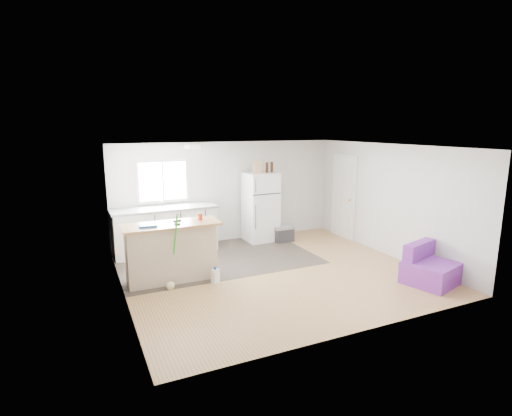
{
  "coord_description": "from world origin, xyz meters",
  "views": [
    {
      "loc": [
        -3.35,
        -6.45,
        2.76
      ],
      "look_at": [
        -0.07,
        0.7,
        1.14
      ],
      "focal_mm": 28.0,
      "sensor_mm": 36.0,
      "label": 1
    }
  ],
  "objects": [
    {
      "name": "room",
      "position": [
        0.0,
        0.0,
        1.2
      ],
      "size": [
        5.51,
        5.01,
        2.41
      ],
      "color": "#996940",
      "rests_on": "ground"
    },
    {
      "name": "vinyl_zone",
      "position": [
        -0.73,
        1.25,
        0.0
      ],
      "size": [
        4.05,
        2.5,
        0.0
      ],
      "primitive_type": "cube",
      "color": "#332C26",
      "rests_on": "floor"
    },
    {
      "name": "window",
      "position": [
        -1.55,
        2.49,
        1.55
      ],
      "size": [
        1.18,
        0.06,
        0.98
      ],
      "color": "white",
      "rests_on": "back_wall"
    },
    {
      "name": "interior_door",
      "position": [
        2.72,
        1.55,
        1.02
      ],
      "size": [
        0.11,
        0.92,
        2.1
      ],
      "color": "white",
      "rests_on": "right_wall"
    },
    {
      "name": "ceiling_fixture",
      "position": [
        -1.2,
        1.2,
        2.36
      ],
      "size": [
        0.3,
        0.3,
        0.07
      ],
      "primitive_type": "cylinder",
      "color": "white",
      "rests_on": "ceiling"
    },
    {
      "name": "kitchen_cabinets",
      "position": [
        -1.61,
        2.15,
        0.52
      ],
      "size": [
        2.29,
        0.74,
        1.31
      ],
      "rotation": [
        0.0,
        0.0,
        0.01
      ],
      "color": "white",
      "rests_on": "floor"
    },
    {
      "name": "peninsula",
      "position": [
        -1.87,
        0.45,
        0.53
      ],
      "size": [
        1.72,
        0.67,
        1.06
      ],
      "rotation": [
        0.0,
        0.0,
        -0.01
      ],
      "color": "tan",
      "rests_on": "floor"
    },
    {
      "name": "refrigerator",
      "position": [
        0.71,
        2.14,
        0.83
      ],
      "size": [
        0.77,
        0.73,
        1.67
      ],
      "rotation": [
        0.0,
        0.0,
        0.04
      ],
      "color": "white",
      "rests_on": "floor"
    },
    {
      "name": "cooler",
      "position": [
        1.18,
        1.83,
        0.19
      ],
      "size": [
        0.5,
        0.35,
        0.38
      ],
      "rotation": [
        0.0,
        0.0,
        -0.03
      ],
      "color": "#2B2B2D",
      "rests_on": "floor"
    },
    {
      "name": "purple_seat",
      "position": [
        2.28,
        -1.6,
        0.25
      ],
      "size": [
        1.02,
        1.0,
        0.69
      ],
      "rotation": [
        0.0,
        0.0,
        0.28
      ],
      "color": "#6C309C",
      "rests_on": "floor"
    },
    {
      "name": "cleaner_jug",
      "position": [
        -1.2,
        -0.01,
        0.13
      ],
      "size": [
        0.16,
        0.14,
        0.3
      ],
      "rotation": [
        0.0,
        0.0,
        0.43
      ],
      "color": "white",
      "rests_on": "floor"
    },
    {
      "name": "mop",
      "position": [
        -1.97,
        0.07,
        0.23
      ],
      "size": [
        0.26,
        0.37,
        1.34
      ],
      "rotation": [
        0.0,
        0.0,
        0.25
      ],
      "color": "green",
      "rests_on": "floor"
    },
    {
      "name": "red_cup",
      "position": [
        -1.29,
        0.51,
        1.12
      ],
      "size": [
        0.1,
        0.1,
        0.12
      ],
      "primitive_type": "cylinder",
      "rotation": [
        0.0,
        0.0,
        0.38
      ],
      "color": "red",
      "rests_on": "peninsula"
    },
    {
      "name": "blue_tray",
      "position": [
        -2.26,
        0.4,
        1.07
      ],
      "size": [
        0.31,
        0.23,
        0.04
      ],
      "primitive_type": "cube",
      "rotation": [
        0.0,
        0.0,
        -0.04
      ],
      "color": "blue",
      "rests_on": "peninsula"
    },
    {
      "name": "tool_a",
      "position": [
        -1.71,
        0.58,
        1.07
      ],
      "size": [
        0.15,
        0.09,
        0.03
      ],
      "primitive_type": "cube",
      "rotation": [
        0.0,
        0.0,
        0.27
      ],
      "color": "black",
      "rests_on": "peninsula"
    },
    {
      "name": "tool_b",
      "position": [
        -1.77,
        0.32,
        1.07
      ],
      "size": [
        0.1,
        0.05,
        0.03
      ],
      "primitive_type": "cube",
      "rotation": [
        0.0,
        0.0,
        -0.06
      ],
      "color": "black",
      "rests_on": "peninsula"
    },
    {
      "name": "cardboard_box",
      "position": [
        0.62,
        2.1,
        1.82
      ],
      "size": [
        0.22,
        0.14,
        0.3
      ],
      "primitive_type": "cube",
      "rotation": [
        0.0,
        0.0,
        -0.23
      ],
      "color": "#A07D5B",
      "rests_on": "refrigerator"
    },
    {
      "name": "bottle_left",
      "position": [
        0.84,
        2.06,
        1.79
      ],
      "size": [
        0.08,
        0.08,
        0.25
      ],
      "primitive_type": "cylinder",
      "rotation": [
        0.0,
        0.0,
        0.18
      ],
      "color": "#341B09",
      "rests_on": "refrigerator"
    },
    {
      "name": "bottle_right",
      "position": [
        1.0,
        2.12,
        1.79
      ],
      "size": [
        0.09,
        0.09,
        0.25
      ],
      "primitive_type": "cylinder",
      "rotation": [
        0.0,
        0.0,
        -0.28
      ],
      "color": "#341B09",
      "rests_on": "refrigerator"
    }
  ]
}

